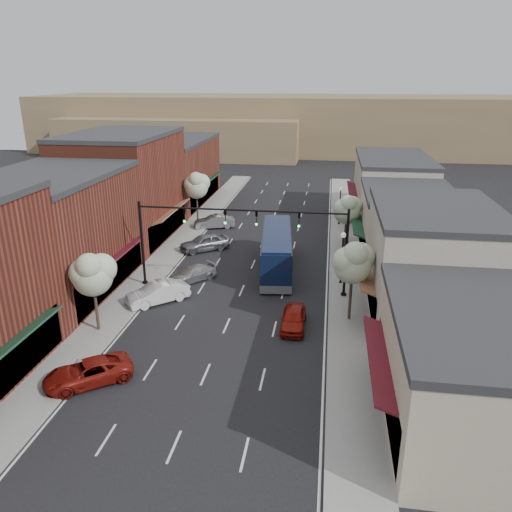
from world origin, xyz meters
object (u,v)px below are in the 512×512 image
at_px(signal_mast_left, 170,232).
at_px(tree_right_near, 354,261).
at_px(parked_car_d, 204,242).
at_px(tree_right_far, 347,209).
at_px(coach_bus, 276,250).
at_px(tree_left_far, 197,185).
at_px(lamp_post_far, 340,199).
at_px(parked_car_b, 158,293).
at_px(red_hatchback, 293,318).
at_px(lamp_post_near, 343,250).
at_px(signal_mast_right, 315,239).
at_px(parked_car_c, 192,274).
at_px(parked_car_e, 214,222).
at_px(tree_left_near, 92,273).
at_px(parked_car_a, 88,372).

height_order(signal_mast_left, tree_right_near, signal_mast_left).
bearing_deg(parked_car_d, tree_right_far, 65.39).
relative_size(tree_right_far, coach_bus, 0.47).
bearing_deg(coach_bus, tree_left_far, 123.19).
distance_m(signal_mast_left, lamp_post_far, 24.14).
bearing_deg(lamp_post_far, parked_car_d, -140.23).
bearing_deg(parked_car_d, parked_car_b, -39.01).
xyz_separation_m(tree_right_far, parked_car_b, (-14.20, -15.02, -3.21)).
bearing_deg(red_hatchback, lamp_post_near, 67.80).
distance_m(signal_mast_right, tree_left_far, 22.68).
bearing_deg(parked_car_c, parked_car_d, 138.00).
distance_m(parked_car_d, parked_car_e, 7.71).
xyz_separation_m(tree_right_far, parked_car_d, (-13.64, -2.84, -3.17)).
distance_m(signal_mast_right, tree_left_near, 16.05).
bearing_deg(signal_mast_right, tree_right_far, 77.15).
height_order(parked_car_b, parked_car_c, parked_car_b).
relative_size(signal_mast_left, parked_car_d, 1.70).
bearing_deg(parked_car_c, lamp_post_near, 46.53).
xyz_separation_m(signal_mast_left, parked_car_e, (-0.43, 16.77, -3.89)).
bearing_deg(signal_mast_right, lamp_post_far, 83.78).
distance_m(signal_mast_right, lamp_post_far, 20.19).
relative_size(signal_mast_right, tree_right_near, 1.38).
distance_m(tree_left_far, parked_car_c, 17.43).
distance_m(lamp_post_far, coach_bus, 16.05).
xyz_separation_m(tree_left_near, parked_car_b, (2.40, 4.98, -3.44)).
bearing_deg(lamp_post_near, parked_car_a, -130.75).
height_order(parked_car_a, parked_car_c, parked_car_a).
height_order(parked_car_a, parked_car_d, parked_car_d).
bearing_deg(tree_left_far, parked_car_b, -83.48).
bearing_deg(coach_bus, tree_right_near, -61.72).
height_order(coach_bus, parked_car_d, coach_bus).
bearing_deg(parked_car_d, tree_left_far, 162.14).
bearing_deg(coach_bus, lamp_post_near, -29.94).
bearing_deg(parked_car_e, parked_car_b, -19.34).
height_order(signal_mast_left, red_hatchback, signal_mast_left).
relative_size(signal_mast_right, parked_car_a, 1.71).
height_order(tree_right_near, parked_car_a, tree_right_near).
bearing_deg(lamp_post_near, lamp_post_far, 90.00).
height_order(lamp_post_near, lamp_post_far, same).
xyz_separation_m(tree_right_near, parked_car_b, (-14.20, 0.98, -3.67)).
bearing_deg(red_hatchback, tree_right_near, 21.45).
bearing_deg(parked_car_a, parked_car_e, 142.94).
xyz_separation_m(tree_right_near, lamp_post_near, (-0.55, 6.56, -1.45)).
relative_size(tree_left_far, lamp_post_near, 1.38).
bearing_deg(signal_mast_left, red_hatchback, -28.71).
xyz_separation_m(parked_car_a, parked_car_e, (0.15, 30.52, 0.07)).
bearing_deg(tree_right_near, tree_right_far, 90.00).
bearing_deg(tree_right_near, parked_car_c, 156.77).
height_order(signal_mast_right, parked_car_c, signal_mast_right).
bearing_deg(parked_car_b, tree_right_far, 94.49).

